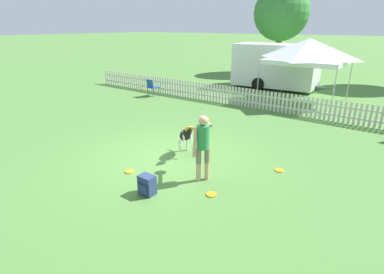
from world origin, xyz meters
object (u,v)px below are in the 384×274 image
Objects in this scene: folding_chair_blue_left at (152,86)px; tree_right_grove at (281,13)px; leaping_dog at (186,135)px; frisbee_midfield at (279,170)px; frisbee_near_dog at (211,194)px; backpack_on_grass at (147,185)px; equipment_trailer at (276,65)px; frisbee_near_handler at (129,172)px; canopy_tent_main at (309,51)px; handler_person at (203,140)px.

tree_right_grove is (2.02, 11.28, 3.65)m from folding_chair_blue_left.
leaping_dog reaches higher than frisbee_midfield.
frisbee_near_dog is at bearing 89.35° from leaping_dog.
tree_right_grove is (-4.37, 18.19, 3.95)m from backpack_on_grass.
equipment_trailer is at bearing -69.38° from tree_right_grove.
canopy_tent_main is (1.14, 9.77, 2.28)m from frisbee_near_handler.
canopy_tent_main is at bearing -48.90° from equipment_trailer.
leaping_dog is 1.13× the size of folding_chair_blue_left.
equipment_trailer is (4.13, 5.66, 0.76)m from folding_chair_blue_left.
frisbee_midfield is 3.28m from backpack_on_grass.
frisbee_midfield is (2.92, 2.23, 0.00)m from frisbee_near_handler.
canopy_tent_main is at bearing -145.34° from folding_chair_blue_left.
leaping_dog reaches higher than folding_chair_blue_left.
backpack_on_grass reaches higher than frisbee_near_handler.
handler_person is 1.51m from leaping_dog.
leaping_dog is 16.89m from tree_right_grove.
frisbee_near_dog is 0.52× the size of backpack_on_grass.
leaping_dog is 10.60m from equipment_trailer.
frisbee_near_dog is 1.00× the size of frisbee_midfield.
tree_right_grove is at bearing 111.88° from frisbee_midfield.
tree_right_grove is at bearing -92.73° from folding_chair_blue_left.
folding_chair_blue_left reaches higher than frisbee_midfield.
backpack_on_grass is (-1.12, -0.76, 0.20)m from frisbee_near_dog.
equipment_trailer reaches higher than frisbee_near_handler.
frisbee_midfield is 10.77m from equipment_trailer.
equipment_trailer reaches higher than frisbee_midfield.
handler_person is at bearing 65.14° from backpack_on_grass.
handler_person is at bearing 148.19° from folding_chair_blue_left.
frisbee_midfield is (2.45, 0.57, -0.56)m from leaping_dog.
equipment_trailer is 0.87× the size of tree_right_grove.
frisbee_near_handler is at bearing 153.04° from handler_person.
tree_right_grove is (-5.48, 17.43, 4.15)m from frisbee_near_dog.
backpack_on_grass is 0.08× the size of equipment_trailer.
frisbee_midfield is at bearing -76.73° from canopy_tent_main.
tree_right_grove is (-3.31, 17.72, 4.15)m from frisbee_near_handler.
canopy_tent_main is 3.45m from equipment_trailer.
folding_chair_blue_left is 0.14× the size of tree_right_grove.
frisbee_near_handler and frisbee_near_dog have the same top height.
canopy_tent_main is (-0.49, 9.01, 1.33)m from handler_person.
backpack_on_grass is (-1.86, -2.69, 0.20)m from frisbee_midfield.
handler_person is at bearing -79.90° from equipment_trailer.
equipment_trailer reaches higher than backpack_on_grass.
backpack_on_grass is at bearing -124.60° from frisbee_midfield.
folding_chair_blue_left is 7.48m from canopy_tent_main.
tree_right_grove reaches higher than folding_chair_blue_left.
handler_person is 6.93× the size of frisbee_midfield.
frisbee_near_handler is (-0.47, -1.66, -0.56)m from leaping_dog.
tree_right_grove is at bearing 107.47° from frisbee_near_dog.
frisbee_near_handler is 0.04× the size of equipment_trailer.
equipment_trailer reaches higher than frisbee_near_dog.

